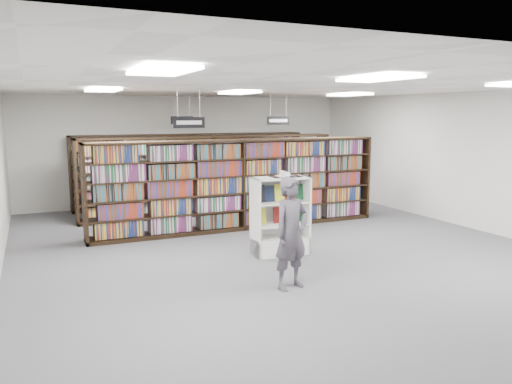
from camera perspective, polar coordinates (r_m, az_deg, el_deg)
name	(u,v)px	position (r m, az deg, el deg)	size (l,w,h in m)	color
floor	(278,249)	(10.09, 2.54, -6.49)	(12.00, 12.00, 0.00)	#48484C
ceiling	(279,86)	(9.75, 2.67, 11.97)	(10.00, 12.00, 0.10)	white
wall_back	(190,150)	(15.36, -7.60, 4.80)	(10.00, 0.10, 3.20)	silver
wall_right	(467,160)	(12.84, 22.97, 3.38)	(0.10, 12.00, 3.20)	silver
bookshelf_row_near	(240,184)	(11.66, -1.86, 0.88)	(7.00, 0.60, 2.10)	black
bookshelf_row_mid	(212,175)	(13.52, -5.10, 1.95)	(7.00, 0.60, 2.10)	black
bookshelf_row_far	(193,169)	(15.13, -7.22, 2.65)	(7.00, 0.60, 2.10)	black
aisle_sign_left	(189,121)	(10.11, -7.66, 7.99)	(0.65, 0.02, 0.80)	#B2B2B7
aisle_sign_right	(278,120)	(13.09, 2.56, 8.25)	(0.65, 0.02, 0.80)	#B2B2B7
aisle_sign_center	(182,119)	(14.23, -8.45, 8.21)	(0.65, 0.02, 0.80)	#B2B2B7
troffer_front_left	(162,71)	(5.87, -10.66, 13.49)	(0.60, 1.20, 0.04)	white
troffer_front_center	(378,78)	(7.20, 13.81, 12.50)	(0.60, 1.20, 0.04)	white
troffer_back_left	(103,90)	(10.78, -17.11, 11.08)	(0.60, 1.20, 0.04)	white
troffer_back_center	(239,93)	(11.56, -1.91, 11.29)	(0.60, 1.20, 0.04)	white
troffer_back_right	(349,95)	(13.00, 10.63, 10.88)	(0.60, 1.20, 0.04)	white
endcap_display	(279,228)	(9.66, 2.69, -4.16)	(1.10, 0.61, 1.49)	white
open_book	(285,175)	(9.50, 3.37, 1.93)	(0.60, 0.37, 0.13)	black
shopper	(291,233)	(7.68, 4.05, -4.72)	(0.63, 0.42, 1.74)	#4F4A54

